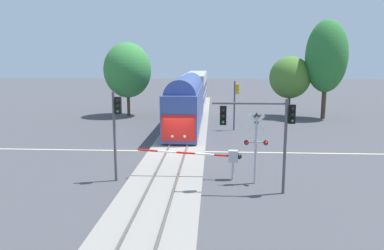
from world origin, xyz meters
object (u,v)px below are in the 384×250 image
(crossing_gate_near, at_px, (221,156))
(oak_behind_train, at_px, (128,70))
(commuter_train, at_px, (192,93))
(traffic_signal_near_right, at_px, (265,123))
(maple_right_background, at_px, (326,56))
(oak_far_right, at_px, (290,77))
(traffic_signal_far_side, at_px, (236,97))
(crossing_signal_mast, at_px, (256,141))
(traffic_signal_median, at_px, (116,122))

(crossing_gate_near, xyz_separation_m, oak_behind_train, (-11.22, 24.95, 4.34))
(commuter_train, bearing_deg, traffic_signal_near_right, -79.50)
(maple_right_background, relative_size, oak_behind_train, 1.28)
(oak_far_right, xyz_separation_m, oak_behind_train, (-20.16, -0.33, 0.86))
(crossing_gate_near, height_order, oak_behind_train, oak_behind_train)
(traffic_signal_far_side, bearing_deg, traffic_signal_near_right, -88.65)
(oak_far_right, bearing_deg, crossing_signal_mast, -104.97)
(crossing_signal_mast, height_order, maple_right_background, maple_right_background)
(commuter_train, relative_size, oak_far_right, 5.64)
(commuter_train, bearing_deg, traffic_signal_far_side, -66.02)
(oak_behind_train, bearing_deg, crossing_signal_mast, -62.72)
(traffic_signal_far_side, bearing_deg, commuter_train, 113.98)
(commuter_train, distance_m, crossing_signal_mast, 28.51)
(crossing_gate_near, height_order, oak_far_right, oak_far_right)
(oak_behind_train, bearing_deg, traffic_signal_median, -78.68)
(traffic_signal_far_side, bearing_deg, crossing_signal_mast, -89.34)
(commuter_train, distance_m, traffic_signal_far_side, 12.46)
(traffic_signal_near_right, relative_size, oak_far_right, 0.68)
(crossing_gate_near, distance_m, oak_behind_train, 27.70)
(crossing_signal_mast, relative_size, oak_far_right, 0.56)
(crossing_gate_near, height_order, traffic_signal_far_side, traffic_signal_far_side)
(traffic_signal_near_right, bearing_deg, maple_right_background, 68.05)
(oak_behind_train, bearing_deg, traffic_signal_far_side, -34.61)
(traffic_signal_far_side, distance_m, traffic_signal_near_right, 18.26)
(traffic_signal_far_side, height_order, oak_behind_train, oak_behind_train)
(traffic_signal_median, bearing_deg, commuter_train, 84.21)
(traffic_signal_far_side, bearing_deg, crossing_gate_near, -96.46)
(oak_behind_train, bearing_deg, oak_far_right, 0.93)
(commuter_train, relative_size, oak_behind_train, 4.60)
(oak_far_right, bearing_deg, traffic_signal_median, -120.11)
(traffic_signal_far_side, height_order, oak_far_right, oak_far_right)
(commuter_train, xyz_separation_m, maple_right_background, (16.12, -3.25, 4.67))
(traffic_signal_median, bearing_deg, oak_far_right, 59.89)
(traffic_signal_far_side, bearing_deg, oak_behind_train, 145.39)
(commuter_train, xyz_separation_m, oak_far_right, (12.19, -2.06, 2.13))
(maple_right_background, height_order, oak_behind_train, maple_right_background)
(crossing_signal_mast, bearing_deg, traffic_signal_median, 179.78)
(crossing_signal_mast, relative_size, traffic_signal_median, 0.79)
(commuter_train, bearing_deg, crossing_gate_near, -83.21)
(crossing_gate_near, xyz_separation_m, crossing_signal_mast, (2.00, -0.68, 1.13))
(traffic_signal_near_right, bearing_deg, commuter_train, 100.50)
(crossing_signal_mast, bearing_deg, traffic_signal_near_right, -81.61)
(traffic_signal_near_right, distance_m, oak_behind_train, 30.43)
(traffic_signal_median, bearing_deg, maple_right_background, 52.53)
(traffic_signal_near_right, bearing_deg, crossing_gate_near, 134.44)
(traffic_signal_far_side, bearing_deg, traffic_signal_median, -115.44)
(crossing_signal_mast, bearing_deg, crossing_gate_near, 161.25)
(commuter_train, bearing_deg, crossing_signal_mast, -79.38)
(crossing_gate_near, xyz_separation_m, oak_far_right, (8.94, 25.28, 3.49))
(traffic_signal_near_right, xyz_separation_m, maple_right_background, (10.63, 26.37, 3.59))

